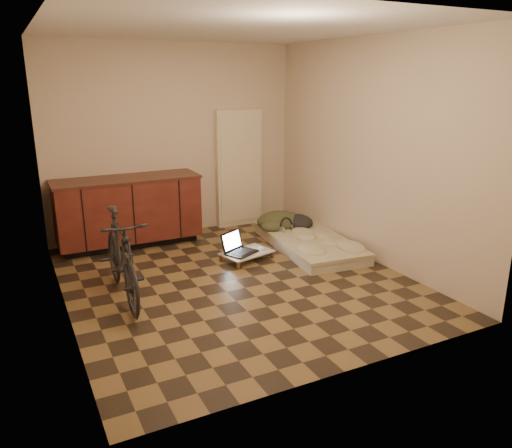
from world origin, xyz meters
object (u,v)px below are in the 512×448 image
bicycle (121,252)px  laptop (238,249)px  futon (309,242)px  lap_desk (247,253)px

bicycle → laptop: bicycle is taller
futon → laptop: (-1.01, -0.00, 0.07)m
futon → laptop: size_ratio=3.98×
lap_desk → laptop: 0.12m
futon → bicycle: bearing=-163.6°
laptop → bicycle: bearing=170.1°
lap_desk → laptop: size_ratio=1.47×
bicycle → laptop: bearing=19.1°
bicycle → lap_desk: size_ratio=2.24×
futon → lap_desk: size_ratio=2.71×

